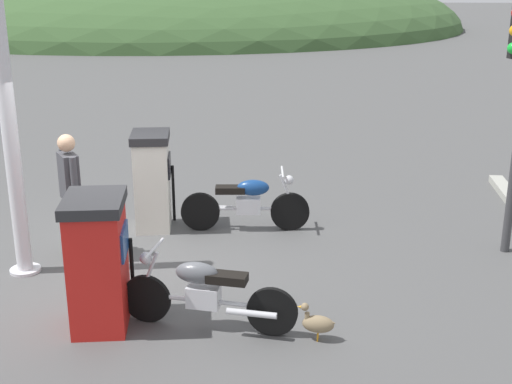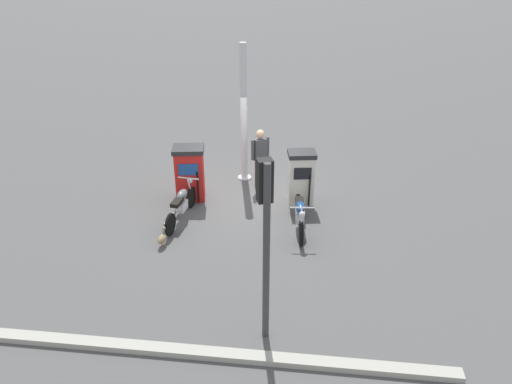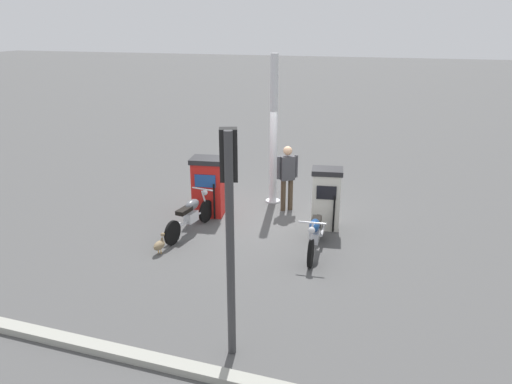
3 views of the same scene
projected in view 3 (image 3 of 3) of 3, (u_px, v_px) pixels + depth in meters
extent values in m
plane|color=#4C4C4C|center=(266.00, 219.00, 12.31)|extent=(120.00, 120.00, 0.00)
cube|color=red|center=(208.00, 189.00, 12.40)|extent=(0.67, 0.82, 1.39)
cube|color=#1E478C|center=(205.00, 181.00, 12.02)|extent=(0.10, 0.52, 0.32)
cube|color=#262628|center=(208.00, 160.00, 12.15)|extent=(0.73, 0.90, 0.12)
cylinder|color=black|center=(214.00, 202.00, 12.13)|extent=(0.05, 0.05, 0.91)
cube|color=silver|center=(326.00, 201.00, 11.61)|extent=(0.58, 0.71, 1.36)
cube|color=black|center=(326.00, 193.00, 11.27)|extent=(0.09, 0.46, 0.32)
cube|color=#262628|center=(328.00, 171.00, 11.37)|extent=(0.64, 0.78, 0.12)
cylinder|color=black|center=(334.00, 214.00, 11.37)|extent=(0.05, 0.05, 0.89)
cylinder|color=black|center=(206.00, 211.00, 12.07)|extent=(0.57, 0.15, 0.56)
cylinder|color=black|center=(173.00, 233.00, 10.85)|extent=(0.57, 0.15, 0.56)
cube|color=silver|center=(191.00, 217.00, 11.47)|extent=(0.39, 0.25, 0.24)
cylinder|color=silver|center=(190.00, 220.00, 11.44)|extent=(1.07, 0.22, 0.05)
ellipsoid|color=#595B60|center=(192.00, 205.00, 11.43)|extent=(0.51, 0.29, 0.24)
cube|color=black|center=(184.00, 211.00, 11.15)|extent=(0.47, 0.27, 0.10)
cylinder|color=silver|center=(205.00, 200.00, 11.94)|extent=(0.26, 0.08, 0.57)
cylinder|color=silver|center=(202.00, 189.00, 11.76)|extent=(0.12, 0.56, 0.04)
sphere|color=silver|center=(205.00, 192.00, 11.89)|extent=(0.16, 0.16, 0.14)
cylinder|color=silver|center=(173.00, 228.00, 11.06)|extent=(0.55, 0.16, 0.07)
cylinder|color=black|center=(311.00, 253.00, 9.86)|extent=(0.59, 0.11, 0.58)
cylinder|color=black|center=(318.00, 227.00, 11.10)|extent=(0.59, 0.11, 0.58)
cube|color=silver|center=(314.00, 236.00, 10.40)|extent=(0.37, 0.22, 0.24)
cylinder|color=silver|center=(315.00, 237.00, 10.47)|extent=(1.01, 0.11, 0.05)
ellipsoid|color=navy|center=(315.00, 225.00, 10.25)|extent=(0.49, 0.25, 0.24)
cube|color=black|center=(316.00, 221.00, 10.57)|extent=(0.45, 0.22, 0.10)
cylinder|color=silver|center=(311.00, 239.00, 9.80)|extent=(0.26, 0.05, 0.57)
cylinder|color=silver|center=(312.00, 223.00, 9.77)|extent=(0.07, 0.56, 0.04)
sphere|color=silver|center=(312.00, 230.00, 9.72)|extent=(0.15, 0.15, 0.14)
cylinder|color=silver|center=(322.00, 231.00, 10.89)|extent=(0.55, 0.10, 0.07)
cylinder|color=#473828|center=(283.00, 195.00, 12.76)|extent=(0.18, 0.18, 0.84)
cylinder|color=#473828|center=(290.00, 195.00, 12.82)|extent=(0.18, 0.18, 0.84)
cube|color=#3F3F44|center=(287.00, 168.00, 12.55)|extent=(0.37, 0.41, 0.63)
cylinder|color=#3F3F44|center=(279.00, 168.00, 12.47)|extent=(0.12, 0.12, 0.60)
cylinder|color=#3F3F44|center=(296.00, 166.00, 12.60)|extent=(0.12, 0.12, 0.60)
sphere|color=tan|center=(288.00, 151.00, 12.39)|extent=(0.32, 0.32, 0.23)
ellipsoid|color=#847051|center=(159.00, 245.00, 10.45)|extent=(0.36, 0.22, 0.19)
cylinder|color=#847051|center=(162.00, 241.00, 10.53)|extent=(0.06, 0.06, 0.13)
sphere|color=#847051|center=(163.00, 235.00, 10.51)|extent=(0.10, 0.10, 0.09)
cone|color=orange|center=(164.00, 234.00, 10.56)|extent=(0.06, 0.05, 0.04)
cone|color=#847051|center=(155.00, 247.00, 10.30)|extent=(0.08, 0.08, 0.07)
cylinder|color=orange|center=(158.00, 251.00, 10.51)|extent=(0.02, 0.02, 0.10)
cylinder|color=orange|center=(161.00, 252.00, 10.48)|extent=(0.02, 0.02, 0.10)
cylinder|color=#38383A|center=(230.00, 250.00, 6.82)|extent=(0.15, 0.15, 3.40)
cube|color=black|center=(229.00, 155.00, 6.51)|extent=(0.27, 0.29, 0.72)
sphere|color=red|center=(228.00, 137.00, 6.53)|extent=(0.19, 0.19, 0.15)
sphere|color=orange|center=(229.00, 153.00, 6.60)|extent=(0.19, 0.19, 0.15)
sphere|color=green|center=(229.00, 168.00, 6.67)|extent=(0.19, 0.19, 0.15)
cylinder|color=silver|center=(274.00, 131.00, 12.88)|extent=(0.20, 0.20, 3.97)
cylinder|color=silver|center=(273.00, 201.00, 13.53)|extent=(0.40, 0.40, 0.04)
cube|color=#9E9E93|center=(161.00, 362.00, 7.06)|extent=(0.53, 8.32, 0.12)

